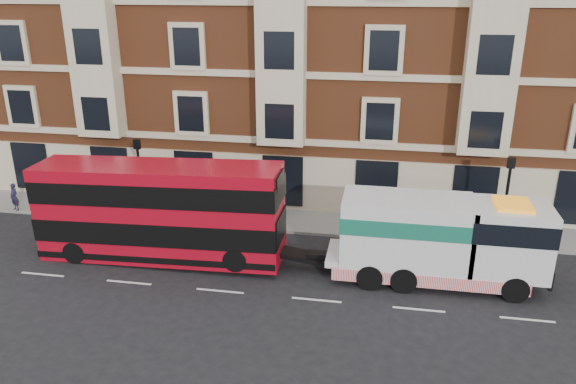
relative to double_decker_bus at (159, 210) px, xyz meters
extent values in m
plane|color=black|center=(3.42, -2.40, -2.37)|extent=(120.00, 120.00, 0.00)
cube|color=slate|center=(3.42, 5.10, -2.29)|extent=(90.00, 3.00, 0.15)
cube|color=brown|center=(3.92, 12.60, 6.63)|extent=(45.00, 12.00, 18.00)
cylinder|color=black|center=(-2.58, 3.80, -0.22)|extent=(0.14, 0.14, 4.00)
cube|color=black|center=(-2.58, 3.80, 1.88)|extent=(0.35, 0.15, 0.50)
cylinder|color=black|center=(15.42, 3.80, -0.22)|extent=(0.14, 0.14, 4.00)
cube|color=black|center=(15.42, 3.80, 1.88)|extent=(0.35, 0.15, 0.50)
cube|color=#A8091A|center=(0.00, 0.00, -0.06)|extent=(11.01, 2.46, 4.32)
cube|color=black|center=(0.00, 0.00, -0.70)|extent=(11.05, 2.52, 1.03)
cube|color=black|center=(0.00, 0.00, 1.07)|extent=(11.05, 2.52, 0.98)
cylinder|color=black|center=(-3.73, -1.11, -1.86)|extent=(1.02, 0.31, 1.02)
cylinder|color=black|center=(-3.73, 1.11, -1.86)|extent=(1.02, 0.31, 1.02)
cylinder|color=black|center=(3.73, -1.11, -1.56)|extent=(1.02, 0.31, 1.02)
cylinder|color=black|center=(3.73, 1.11, -1.56)|extent=(1.02, 0.31, 1.02)
cube|color=silver|center=(12.00, 0.00, -1.44)|extent=(8.84, 2.26, 0.29)
cube|color=silver|center=(14.85, 0.00, -0.16)|extent=(3.14, 2.46, 2.85)
cube|color=silver|center=(10.82, 0.00, -0.11)|extent=(5.31, 2.46, 2.85)
cube|color=#15624D|center=(10.82, 0.00, 0.38)|extent=(5.36, 2.50, 0.69)
cube|color=red|center=(11.80, 0.00, -1.78)|extent=(7.86, 2.52, 0.54)
cylinder|color=black|center=(15.14, -1.11, -1.83)|extent=(1.08, 0.34, 1.08)
cylinder|color=black|center=(15.14, 1.11, -1.83)|extent=(1.08, 0.34, 1.08)
cylinder|color=black|center=(10.82, -1.11, -1.83)|extent=(1.08, 0.39, 1.08)
cylinder|color=black|center=(10.82, 1.11, -1.83)|extent=(1.08, 0.39, 1.08)
cylinder|color=black|center=(9.45, -1.11, -1.83)|extent=(1.08, 0.39, 1.08)
cylinder|color=black|center=(9.45, 1.11, -1.83)|extent=(1.08, 0.39, 1.08)
imported|color=#1D1A35|center=(-10.02, 3.75, -1.45)|extent=(0.65, 0.55, 1.53)
camera|label=1|loc=(9.68, -21.76, 9.57)|focal=35.00mm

